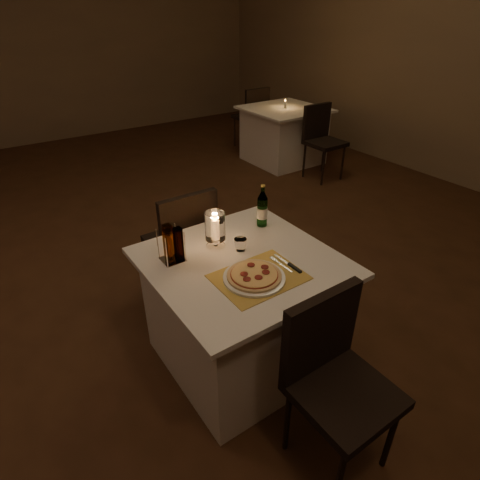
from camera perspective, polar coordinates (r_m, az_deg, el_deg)
floor at (r=3.03m, az=-9.07°, el=-10.39°), size 8.00×10.00×0.02m
wall_back at (r=7.20m, az=-30.09°, el=23.38°), size 8.00×0.02×3.00m
main_table at (r=2.43m, az=0.27°, el=-10.11°), size 1.00×1.00×0.74m
chair_near at (r=1.93m, az=13.07°, el=-17.35°), size 0.42×0.42×0.90m
chair_far at (r=2.83m, az=-7.99°, el=0.49°), size 0.42×0.42×0.90m
placemat at (r=2.08m, az=2.69°, el=-5.29°), size 0.45×0.34×0.00m
plate at (r=2.06m, az=2.03°, el=-5.36°), size 0.32×0.32×0.01m
pizza at (r=2.05m, az=2.04°, el=-5.00°), size 0.28×0.28×0.02m
fork at (r=2.18m, az=5.63°, el=-3.31°), size 0.02×0.18×0.00m
knife at (r=2.16m, az=7.38°, el=-3.68°), size 0.02×0.22×0.01m
tumbler at (r=2.28m, az=0.06°, el=-0.62°), size 0.07×0.07×0.07m
water_bottle at (r=2.51m, az=3.18°, el=4.36°), size 0.07×0.07×0.28m
hurricane_candle at (r=2.26m, az=-3.56°, el=1.80°), size 0.12×0.12×0.22m
cruet_caddy at (r=2.18m, az=-9.64°, el=-0.79°), size 0.12×0.12×0.21m
neighbor_table_right at (r=5.80m, az=6.19°, el=14.64°), size 1.00×1.00×0.74m
neighbor_chair_ra at (r=5.25m, az=11.46°, el=14.51°), size 0.42×0.42×0.90m
neighbor_chair_rb at (r=6.30m, az=1.91°, el=17.72°), size 0.42×0.42×0.90m
neighbor_candle_right at (r=5.70m, az=6.43°, el=18.64°), size 0.03×0.03×0.11m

